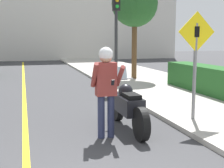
# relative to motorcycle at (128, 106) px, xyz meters

# --- Properties ---
(road_center_line) EXTENTS (0.12, 36.00, 0.01)m
(road_center_line) POSITION_rel_motorcycle_xyz_m (-2.16, 2.60, -0.51)
(road_center_line) COLOR yellow
(road_center_line) RESTS_ON ground
(building_backdrop) EXTENTS (28.00, 1.20, 8.53)m
(building_backdrop) POSITION_rel_motorcycle_xyz_m (-1.56, 22.60, 3.75)
(building_backdrop) COLOR beige
(building_backdrop) RESTS_ON ground
(motorcycle) EXTENTS (0.62, 2.28, 1.32)m
(motorcycle) POSITION_rel_motorcycle_xyz_m (0.00, 0.00, 0.00)
(motorcycle) COLOR black
(motorcycle) RESTS_ON ground
(person_biker) EXTENTS (0.59, 0.49, 1.81)m
(person_biker) POSITION_rel_motorcycle_xyz_m (-0.59, -0.42, 0.61)
(person_biker) COLOR #282D4C
(person_biker) RESTS_ON ground
(crossing_sign) EXTENTS (0.91, 0.08, 2.47)m
(crossing_sign) POSITION_rel_motorcycle_xyz_m (1.64, 0.04, 1.07)
(crossing_sign) COLOR slate
(crossing_sign) RESTS_ON sidewalk_curb
(traffic_light) EXTENTS (0.26, 0.30, 3.64)m
(traffic_light) POSITION_rel_motorcycle_xyz_m (1.31, 5.24, 2.13)
(traffic_light) COLOR #2D2D30
(traffic_light) RESTS_ON sidewalk_curb
(hedge_row) EXTENTS (0.90, 5.44, 0.91)m
(hedge_row) POSITION_rel_motorcycle_xyz_m (4.04, 2.70, 0.04)
(hedge_row) COLOR #235623
(hedge_row) RESTS_ON sidewalk_curb
(street_tree) EXTENTS (2.11, 2.11, 4.47)m
(street_tree) POSITION_rel_motorcycle_xyz_m (2.83, 7.39, 2.98)
(street_tree) COLOR brown
(street_tree) RESTS_ON sidewalk_curb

